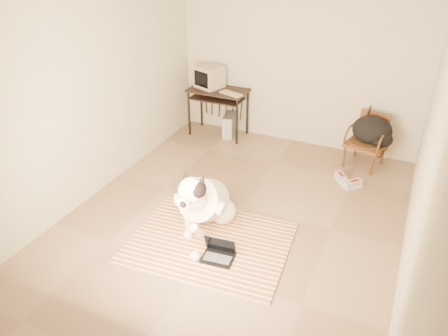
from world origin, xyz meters
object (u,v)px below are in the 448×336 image
Objects in this scene: dog at (204,202)px; computer_desk at (218,96)px; crt_monitor at (209,77)px; rattan_chair at (367,140)px; pc_tower at (230,125)px; laptop at (219,253)px; backpack at (374,132)px.

computer_desk is at bearing 111.89° from dog.
crt_monitor reaches higher than dog.
rattan_chair is (1.51, 2.51, 0.02)m from dog.
pc_tower is at bearing -3.90° from crt_monitor.
laptop is 0.62× the size of backpack.
dog is at bearing 132.01° from laptop.
rattan_chair is (2.33, -0.08, 0.21)m from pc_tower.
computer_desk is 2.60m from backpack.
laptop is at bearing -62.30° from crt_monitor.
crt_monitor is at bearing 117.70° from laptop.
dog is 2.77m from computer_desk.
laptop is at bearing -110.81° from rattan_chair.
backpack is at bearing -1.09° from computer_desk.
computer_desk is (-1.02, 2.55, 0.32)m from dog.
pc_tower is 0.72× the size of backpack.
crt_monitor is 0.64× the size of rattan_chair.
computer_desk is at bearing -168.69° from pc_tower.
laptop is at bearing -68.22° from pc_tower.
pc_tower is (0.39, -0.03, -0.81)m from crt_monitor.
rattan_chair is at bearing 174.73° from backpack.
pc_tower is at bearing 11.31° from computer_desk.
dog reaches higher than backpack.
laptop is 0.38× the size of computer_desk.
laptop is 3.16m from rattan_chair.
rattan_chair reaches higher than backpack.
crt_monitor reaches higher than pc_tower.
backpack is (1.18, 2.93, 0.48)m from laptop.
laptop is at bearing -47.99° from dog.
crt_monitor is 2.82m from backpack.
pc_tower is at bearing 177.93° from rattan_chair.
laptop is 0.47× the size of rattan_chair.
backpack is (2.60, -0.05, -0.14)m from computer_desk.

